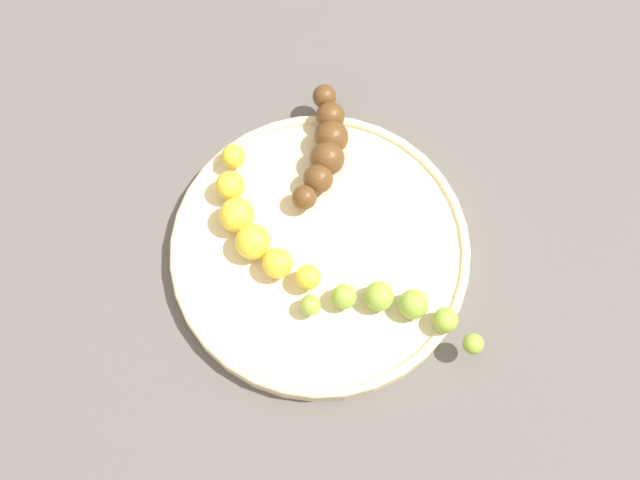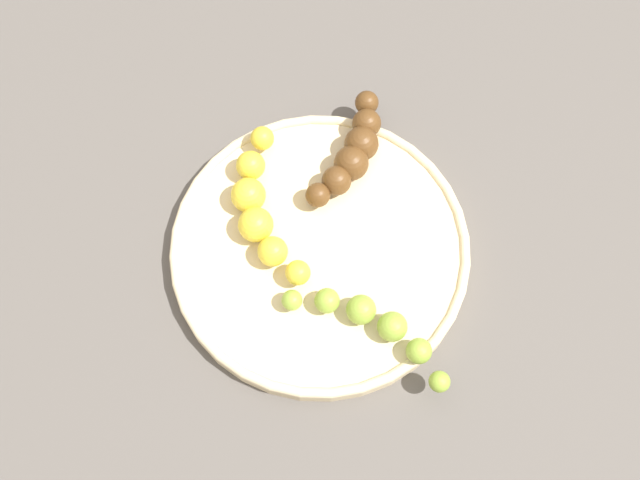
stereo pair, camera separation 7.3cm
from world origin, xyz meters
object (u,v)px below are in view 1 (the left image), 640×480
at_px(banana_overripe, 325,147).
at_px(banana_yellow, 252,224).
at_px(banana_green, 395,307).
at_px(fruit_bowl, 320,249).

bearing_deg(banana_overripe, banana_yellow, -120.46).
relative_size(banana_green, banana_yellow, 1.00).
bearing_deg(fruit_bowl, banana_green, 128.21).
bearing_deg(fruit_bowl, banana_yellow, -22.97).
xyz_separation_m(fruit_bowl, banana_yellow, (0.06, -0.03, 0.02)).
height_order(banana_green, banana_overripe, banana_overripe).
height_order(fruit_bowl, banana_overripe, banana_overripe).
relative_size(banana_overripe, banana_yellow, 0.83).
bearing_deg(banana_green, fruit_bowl, 60.72).
height_order(banana_green, banana_yellow, banana_yellow).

